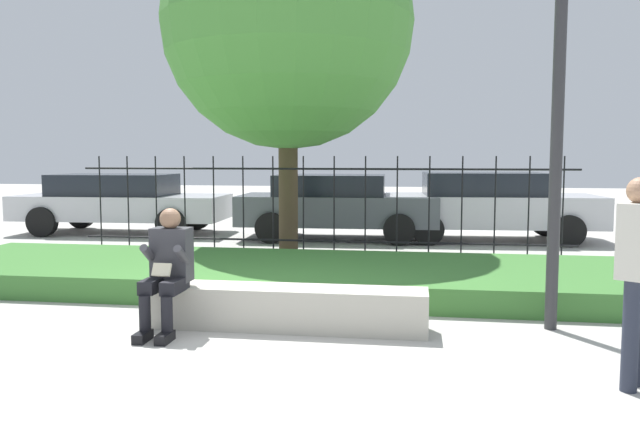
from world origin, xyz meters
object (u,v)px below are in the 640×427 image
object	(u,v)px
car_parked_left	(120,201)
street_lamp	(559,68)
person_seated_reader	(168,266)
person_passerby	(637,265)
stone_bench	(288,310)
car_parked_center	(336,205)
car_parked_right	(488,204)
tree_behind_fence	(288,24)

from	to	relation	value
car_parked_left	street_lamp	world-z (taller)	street_lamp
person_seated_reader	person_passerby	distance (m)	4.16
person_seated_reader	street_lamp	xyz separation A→B (m)	(3.79, 0.66, 1.94)
stone_bench	street_lamp	distance (m)	3.58
car_parked_left	car_parked_center	bearing A→B (deg)	-5.01
person_seated_reader	car_parked_right	distance (m)	8.41
person_seated_reader	car_parked_left	size ratio (longest dim) A/B	0.26
person_seated_reader	car_parked_right	world-z (taller)	car_parked_right
street_lamp	tree_behind_fence	world-z (taller)	tree_behind_fence
car_parked_right	person_seated_reader	bearing A→B (deg)	-121.08
car_parked_right	person_passerby	world-z (taller)	person_passerby
car_parked_left	car_parked_right	bearing A→B (deg)	-1.99
car_parked_left	tree_behind_fence	distance (m)	6.02
car_parked_center	car_parked_left	bearing A→B (deg)	175.09
person_seated_reader	tree_behind_fence	xyz separation A→B (m)	(0.20, 5.00, 3.36)
car_parked_left	street_lamp	size ratio (longest dim) A/B	1.11
car_parked_center	tree_behind_fence	distance (m)	3.99
car_parked_right	tree_behind_fence	bearing A→B (deg)	-150.02
car_parked_left	street_lamp	bearing A→B (deg)	-42.29
stone_bench	person_seated_reader	world-z (taller)	person_seated_reader
stone_bench	person_passerby	bearing A→B (deg)	-22.61
stone_bench	car_parked_left	world-z (taller)	car_parked_left
car_parked_center	person_passerby	distance (m)	8.75
stone_bench	person_seated_reader	xyz separation A→B (m)	(-1.16, -0.27, 0.47)
person_seated_reader	car_parked_left	bearing A→B (deg)	119.35
car_parked_left	person_seated_reader	bearing A→B (deg)	-62.50
car_parked_center	person_seated_reader	bearing A→B (deg)	-97.95
person_seated_reader	tree_behind_fence	size ratio (longest dim) A/B	0.20
person_seated_reader	person_passerby	xyz separation A→B (m)	(4.05, -0.93, 0.28)
person_seated_reader	street_lamp	bearing A→B (deg)	9.86
car_parked_center	tree_behind_fence	size ratio (longest dim) A/B	0.67
person_seated_reader	car_parked_center	xyz separation A→B (m)	(0.78, 7.18, 0.07)
car_parked_right	car_parked_left	world-z (taller)	car_parked_right
car_parked_center	street_lamp	size ratio (longest dim) A/B	0.98
car_parked_right	car_parked_center	bearing A→B (deg)	-178.62
car_parked_right	person_passerby	xyz separation A→B (m)	(0.12, -8.37, 0.19)
stone_bench	person_seated_reader	size ratio (longest dim) A/B	2.27
person_seated_reader	street_lamp	distance (m)	4.30
person_passerby	car_parked_center	bearing A→B (deg)	55.64
stone_bench	street_lamp	size ratio (longest dim) A/B	0.65
car_parked_right	car_parked_center	world-z (taller)	car_parked_right
street_lamp	tree_behind_fence	xyz separation A→B (m)	(-3.59, 4.34, 1.42)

